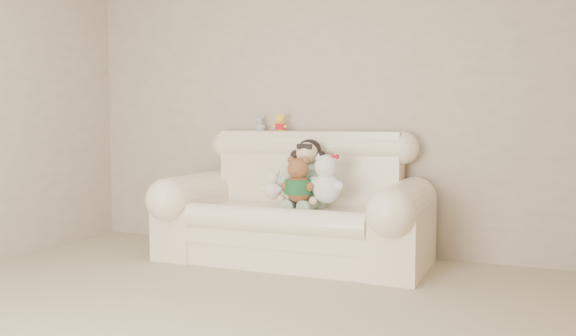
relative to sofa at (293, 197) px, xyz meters
The scene contains 8 objects.
wall_back 0.94m from the sofa, 82.13° to the left, with size 4.50×4.50×0.00m, color tan.
sofa is the anchor object (origin of this frame).
seated_child 0.22m from the sofa, 40.90° to the left, with size 0.34×0.41×0.56m, color #377C48, non-canonical shape.
brown_teddy 0.27m from the sofa, 54.66° to the right, with size 0.26×0.20×0.41m, color brown, non-canonical shape.
white_cat 0.39m from the sofa, 18.76° to the right, with size 0.28×0.22×0.44m, color white, non-canonical shape.
cream_teddy 0.21m from the sofa, 145.13° to the right, with size 0.18×0.14×0.28m, color #EEE5CE, non-canonical shape.
yellow_mini_bear 0.73m from the sofa, 126.51° to the left, with size 0.12×0.09×0.19m, color yellow, non-canonical shape.
grey_mini_plush 0.84m from the sofa, 140.54° to the left, with size 0.11×0.09×0.18m, color #BBBCC3, non-canonical shape.
Camera 1 is at (1.71, -2.37, 1.10)m, focal length 37.59 mm.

